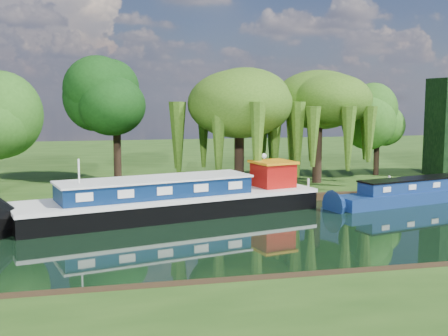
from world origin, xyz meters
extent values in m
plane|color=black|center=(0.00, 0.00, 0.00)|extent=(120.00, 120.00, 0.00)
cube|color=#204011|center=(0.00, 34.00, 0.23)|extent=(120.00, 52.00, 0.45)
cube|color=black|center=(-6.70, 5.13, 0.44)|extent=(18.17, 8.17, 1.18)
cube|color=silver|center=(-6.70, 5.13, 1.13)|extent=(18.29, 8.27, 0.22)
cube|color=#0B2249|center=(-7.65, 4.89, 1.72)|extent=(11.36, 5.45, 0.94)
cube|color=silver|center=(-7.65, 4.89, 2.25)|extent=(11.60, 5.69, 0.12)
cube|color=#970F0B|center=(-0.01, 6.82, 1.99)|extent=(2.63, 2.63, 1.48)
cube|color=orange|center=(-0.01, 6.82, 2.81)|extent=(2.93, 2.93, 0.16)
cylinder|color=silver|center=(-11.86, 3.82, 2.44)|extent=(0.10, 0.10, 2.37)
cube|color=navy|center=(9.49, 5.83, 0.33)|extent=(12.26, 4.88, 0.91)
cube|color=navy|center=(9.49, 5.83, 1.17)|extent=(8.60, 3.51, 0.76)
cube|color=black|center=(9.49, 5.83, 1.60)|extent=(8.73, 3.63, 0.10)
cube|color=silver|center=(6.59, 4.31, 1.21)|extent=(0.60, 0.19, 0.32)
cube|color=silver|center=(8.65, 4.82, 1.21)|extent=(0.60, 0.19, 0.32)
cube|color=silver|center=(10.71, 5.33, 1.21)|extent=(0.60, 0.19, 0.32)
cylinder|color=black|center=(-0.87, 12.20, 2.86)|extent=(0.62, 0.62, 4.82)
ellipsoid|color=#2D5111|center=(-0.87, 12.20, 6.34)|extent=(6.73, 6.73, 4.35)
cylinder|color=black|center=(5.39, 12.81, 2.75)|extent=(0.65, 0.65, 4.60)
ellipsoid|color=#2D5111|center=(5.39, 12.81, 6.07)|extent=(6.28, 6.28, 4.06)
cylinder|color=black|center=(-9.35, 18.00, 3.80)|extent=(0.62, 0.62, 6.71)
ellipsoid|color=black|center=(-9.35, 18.00, 6.55)|extent=(5.37, 5.37, 5.37)
cylinder|color=black|center=(11.82, 15.66, 2.95)|extent=(0.41, 0.41, 4.99)
ellipsoid|color=#235114|center=(11.82, 15.66, 4.99)|extent=(3.99, 3.99, 3.99)
cylinder|color=silver|center=(0.50, 10.50, 1.55)|extent=(0.10, 0.10, 2.20)
sphere|color=white|center=(0.50, 10.50, 2.83)|extent=(0.36, 0.36, 0.36)
cylinder|color=silver|center=(-10.00, 8.40, 0.95)|extent=(0.16, 0.16, 1.00)
cylinder|color=silver|center=(-4.00, 8.40, 0.95)|extent=(0.16, 0.16, 1.00)
cylinder|color=silver|center=(3.00, 8.40, 0.95)|extent=(0.16, 0.16, 1.00)
cylinder|color=silver|center=(9.00, 8.40, 0.95)|extent=(0.16, 0.16, 1.00)
camera|label=1|loc=(-10.79, -26.94, 6.84)|focal=45.00mm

